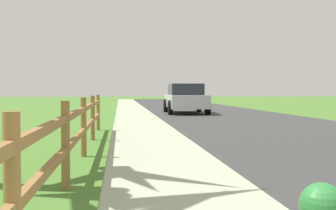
{
  "coord_description": "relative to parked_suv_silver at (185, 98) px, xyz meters",
  "views": [
    {
      "loc": [
        -1.76,
        -1.09,
        1.26
      ],
      "look_at": [
        -0.6,
        9.26,
        0.9
      ],
      "focal_mm": 45.83,
      "sensor_mm": 36.0,
      "label": 1
    }
  ],
  "objects": [
    {
      "name": "parked_suv_silver",
      "position": [
        0.0,
        0.0,
        0.0
      ],
      "size": [
        2.26,
        4.83,
        1.61
      ],
      "color": "#B7BABF",
      "rests_on": "ground"
    },
    {
      "name": "road_asphalt",
      "position": [
        1.7,
        4.88,
        -0.83
      ],
      "size": [
        7.0,
        66.0,
        0.01
      ],
      "primitive_type": "cube",
      "color": "#363636",
      "rests_on": "ground"
    },
    {
      "name": "ground_plane",
      "position": [
        -1.8,
        2.88,
        -0.83
      ],
      "size": [
        120.0,
        120.0,
        0.0
      ],
      "primitive_type": "plane",
      "color": "#46732A"
    },
    {
      "name": "grass_verge",
      "position": [
        -6.3,
        4.88,
        -0.82
      ],
      "size": [
        5.0,
        66.0,
        0.0
      ],
      "primitive_type": "cube",
      "color": "#46732A",
      "rests_on": "ground"
    },
    {
      "name": "rail_fence",
      "position": [
        -4.25,
        -16.39,
        -0.17
      ],
      "size": [
        0.11,
        13.52,
        1.12
      ],
      "color": "olive",
      "rests_on": "ground"
    },
    {
      "name": "curb_concrete",
      "position": [
        -4.8,
        4.88,
        -0.83
      ],
      "size": [
        6.0,
        66.0,
        0.01
      ],
      "primitive_type": "cube",
      "color": "#A0AA8D",
      "rests_on": "ground"
    }
  ]
}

